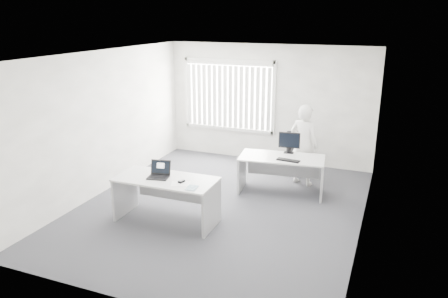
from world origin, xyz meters
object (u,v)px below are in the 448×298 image
at_px(laptop, 158,171).
at_px(office_chair, 295,161).
at_px(person, 304,145).
at_px(desk_far, 281,167).
at_px(monitor, 289,143).
at_px(desk_near, 166,190).

bearing_deg(laptop, office_chair, 52.42).
bearing_deg(laptop, person, 43.36).
relative_size(desk_far, office_chair, 1.85).
bearing_deg(monitor, office_chair, 86.44).
distance_m(desk_far, monitor, 0.53).
distance_m(desk_near, laptop, 0.38).
distance_m(laptop, monitor, 2.86).
distance_m(desk_near, desk_far, 2.48).
bearing_deg(desk_far, desk_near, -134.89).
relative_size(desk_near, person, 1.02).
bearing_deg(laptop, desk_far, 40.22).
bearing_deg(monitor, person, 48.75).
height_order(desk_near, office_chair, office_chair).
relative_size(person, laptop, 4.88).
bearing_deg(person, desk_near, 69.80).
bearing_deg(person, desk_far, 79.78).
height_order(desk_near, laptop, laptop).
relative_size(office_chair, person, 0.55).
bearing_deg(desk_far, laptop, -136.67).
xyz_separation_m(person, monitor, (-0.23, -0.34, 0.11)).
relative_size(office_chair, monitor, 2.20).
height_order(office_chair, monitor, monitor).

